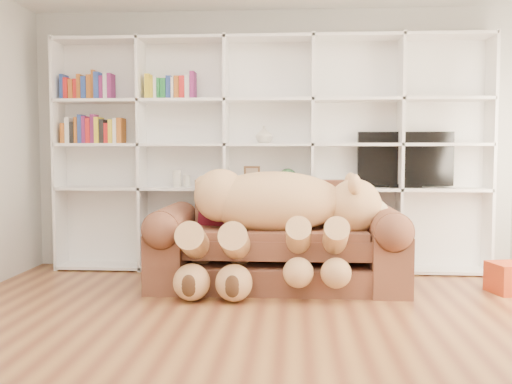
# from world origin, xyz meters

# --- Properties ---
(floor) EXTENTS (5.00, 5.00, 0.00)m
(floor) POSITION_xyz_m (0.00, 0.00, 0.00)
(floor) COLOR brown
(floor) RESTS_ON ground
(wall_back) EXTENTS (5.00, 0.02, 2.70)m
(wall_back) POSITION_xyz_m (0.00, 2.50, 1.35)
(wall_back) COLOR silver
(wall_back) RESTS_ON floor
(wall_front) EXTENTS (5.00, 0.02, 2.70)m
(wall_front) POSITION_xyz_m (0.00, -2.50, 1.35)
(wall_front) COLOR silver
(wall_front) RESTS_ON floor
(bookshelf) EXTENTS (4.43, 0.35, 2.40)m
(bookshelf) POSITION_xyz_m (-0.24, 2.36, 1.31)
(bookshelf) COLOR white
(bookshelf) RESTS_ON floor
(sofa) EXTENTS (2.27, 0.98, 0.95)m
(sofa) POSITION_xyz_m (0.11, 1.66, 0.36)
(sofa) COLOR brown
(sofa) RESTS_ON floor
(teddy_bear) EXTENTS (1.84, 0.97, 1.07)m
(teddy_bear) POSITION_xyz_m (0.09, 1.47, 0.68)
(teddy_bear) COLOR tan
(teddy_bear) RESTS_ON sofa
(throw_pillow) EXTENTS (0.50, 0.36, 0.47)m
(throw_pillow) POSITION_xyz_m (-0.40, 1.82, 0.71)
(throw_pillow) COLOR maroon
(throw_pillow) RESTS_ON sofa
(gift_box) EXTENTS (0.40, 0.38, 0.26)m
(gift_box) POSITION_xyz_m (2.14, 1.51, 0.13)
(gift_box) COLOR #AE3917
(gift_box) RESTS_ON floor
(tv) EXTENTS (0.96, 0.18, 0.56)m
(tv) POSITION_xyz_m (1.38, 2.35, 1.14)
(tv) COLOR black
(tv) RESTS_ON bookshelf
(picture_frame) EXTENTS (0.17, 0.03, 0.21)m
(picture_frame) POSITION_xyz_m (-0.18, 2.30, 0.98)
(picture_frame) COLOR #51331B
(picture_frame) RESTS_ON bookshelf
(green_vase) EXTENTS (0.19, 0.19, 0.19)m
(green_vase) POSITION_xyz_m (0.19, 2.30, 0.96)
(green_vase) COLOR #305F39
(green_vase) RESTS_ON bookshelf
(figurine_tall) EXTENTS (0.11, 0.11, 0.17)m
(figurine_tall) POSITION_xyz_m (-0.95, 2.30, 0.95)
(figurine_tall) COLOR beige
(figurine_tall) RESTS_ON bookshelf
(figurine_short) EXTENTS (0.08, 0.08, 0.12)m
(figurine_short) POSITION_xyz_m (-0.85, 2.30, 0.93)
(figurine_short) COLOR beige
(figurine_short) RESTS_ON bookshelf
(snow_globe) EXTENTS (0.12, 0.12, 0.12)m
(snow_globe) POSITION_xyz_m (-0.56, 2.30, 0.93)
(snow_globe) COLOR silver
(snow_globe) RESTS_ON bookshelf
(shelf_vase) EXTENTS (0.19, 0.19, 0.18)m
(shelf_vase) POSITION_xyz_m (-0.05, 2.30, 1.40)
(shelf_vase) COLOR beige
(shelf_vase) RESTS_ON bookshelf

